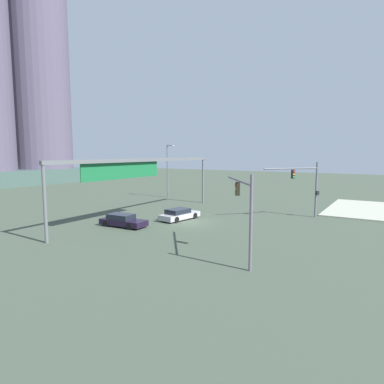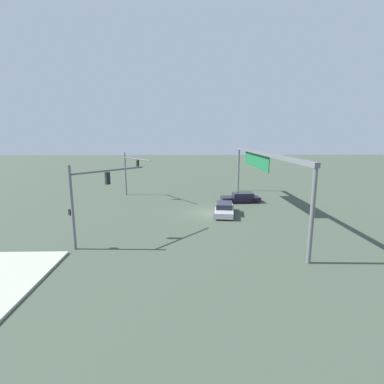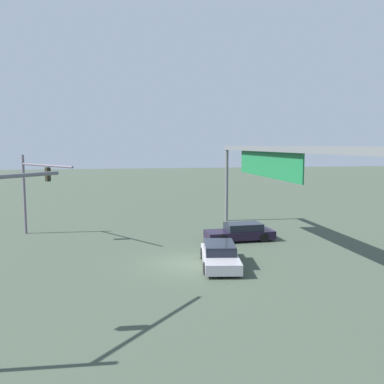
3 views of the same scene
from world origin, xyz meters
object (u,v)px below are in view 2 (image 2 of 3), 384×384
object	(u,v)px
traffic_signal_near_corner	(90,192)
sedan_car_waiting_far	(241,198)
traffic_signal_opposite_side	(131,167)
sedan_car_approaching	(224,209)

from	to	relation	value
traffic_signal_near_corner	sedan_car_waiting_far	bearing A→B (deg)	-4.73
traffic_signal_opposite_side	sedan_car_approaching	size ratio (longest dim) A/B	1.18
sedan_car_approaching	traffic_signal_near_corner	bearing A→B (deg)	-45.77
traffic_signal_near_corner	sedan_car_approaching	xyz separation A→B (m)	(-8.04, 11.21, -3.47)
traffic_signal_opposite_side	sedan_car_waiting_far	distance (m)	14.95
traffic_signal_near_corner	traffic_signal_opposite_side	world-z (taller)	traffic_signal_near_corner
traffic_signal_near_corner	sedan_car_waiting_far	world-z (taller)	traffic_signal_near_corner
sedan_car_approaching	sedan_car_waiting_far	distance (m)	6.31
traffic_signal_opposite_side	sedan_car_waiting_far	world-z (taller)	traffic_signal_opposite_side
traffic_signal_opposite_side	sedan_car_approaching	xyz separation A→B (m)	(9.21, 11.23, -3.42)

